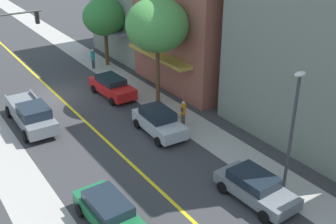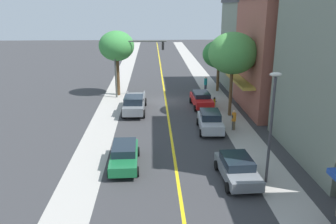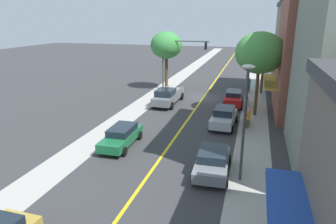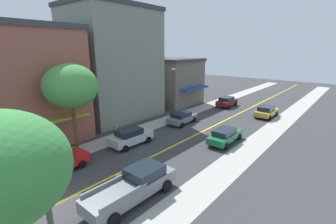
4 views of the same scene
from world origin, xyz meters
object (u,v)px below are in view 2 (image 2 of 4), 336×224
(red_sedan_left_curb, at_px, (201,99))
(pedestrian_teal_shirt, at_px, (206,84))
(silver_sedan_left_curb, at_px, (210,121))
(grey_pickup_truck, at_px, (134,103))
(parking_meter, at_px, (233,120))
(small_dog, at_px, (233,122))
(street_tree_right_corner, at_px, (233,53))
(street_tree_left_far, at_px, (219,54))
(street_lamp, at_px, (272,117))
(fire_hydrant, at_px, (214,101))
(traffic_light_mast, at_px, (131,58))
(green_sedan_right_curb, at_px, (124,155))
(pedestrian_orange_shirt, at_px, (234,120))
(street_tree_left_near, at_px, (117,46))
(grey_sedan_left_curb, at_px, (237,168))

(red_sedan_left_curb, distance_m, pedestrian_teal_shirt, 6.79)
(silver_sedan_left_curb, distance_m, grey_pickup_truck, 8.66)
(parking_meter, distance_m, small_dog, 1.23)
(grey_pickup_truck, xyz_separation_m, small_dog, (-8.82, 4.48, -0.59))
(street_tree_right_corner, height_order, pedestrian_teal_shirt, street_tree_right_corner)
(pedestrian_teal_shirt, bearing_deg, red_sedan_left_curb, 168.04)
(red_sedan_left_curb, bearing_deg, grey_pickup_truck, -79.67)
(red_sedan_left_curb, xyz_separation_m, pedestrian_teal_shirt, (-1.44, -6.64, 0.17))
(street_tree_left_far, bearing_deg, street_tree_right_corner, 86.28)
(parking_meter, bearing_deg, street_lamp, 90.09)
(fire_hydrant, height_order, parking_meter, parking_meter)
(street_tree_left_far, distance_m, street_lamp, 23.04)
(street_tree_left_far, height_order, fire_hydrant, street_tree_left_far)
(fire_hydrant, relative_size, traffic_light_mast, 0.13)
(parking_meter, distance_m, street_lamp, 9.61)
(green_sedan_right_curb, height_order, pedestrian_orange_shirt, pedestrian_orange_shirt)
(street_tree_left_near, height_order, parking_meter, street_tree_left_near)
(silver_sedan_left_curb, height_order, small_dog, silver_sedan_left_curb)
(green_sedan_right_curb, distance_m, small_dog, 11.63)
(fire_hydrant, height_order, small_dog, fire_hydrant)
(grey_sedan_left_curb, height_order, pedestrian_teal_shirt, pedestrian_teal_shirt)
(street_tree_left_far, bearing_deg, grey_sedan_left_curb, 82.50)
(street_tree_left_near, bearing_deg, traffic_light_mast, 146.15)
(grey_pickup_truck, bearing_deg, green_sedan_right_curb, 0.46)
(parking_meter, bearing_deg, red_sedan_left_curb, -76.83)
(red_sedan_left_curb, bearing_deg, street_tree_right_corner, 35.30)
(street_tree_left_near, distance_m, street_tree_right_corner, 14.17)
(pedestrian_orange_shirt, bearing_deg, traffic_light_mast, -141.31)
(pedestrian_teal_shirt, bearing_deg, street_tree_right_corner, -174.50)
(parking_meter, xyz_separation_m, green_sedan_right_curb, (8.64, 6.37, -0.11))
(grey_sedan_left_curb, distance_m, grey_pickup_truck, 15.75)
(grey_pickup_truck, bearing_deg, traffic_light_mast, -173.63)
(fire_hydrant, distance_m, grey_sedan_left_curb, 16.38)
(traffic_light_mast, height_order, street_lamp, street_lamp)
(street_tree_left_near, bearing_deg, grey_pickup_truck, 107.63)
(street_tree_left_far, bearing_deg, small_dog, 85.55)
(green_sedan_right_curb, distance_m, pedestrian_orange_shirt, 10.87)
(pedestrian_teal_shirt, bearing_deg, traffic_light_mast, 105.11)
(traffic_light_mast, bearing_deg, small_dog, -47.77)
(fire_hydrant, distance_m, traffic_light_mast, 10.49)
(street_tree_left_far, xyz_separation_m, traffic_light_mast, (10.37, 2.57, 0.06))
(street_tree_left_near, distance_m, grey_sedan_left_curb, 23.53)
(green_sedan_right_curb, height_order, small_dog, green_sedan_right_curb)
(fire_hydrant, distance_m, green_sedan_right_curb, 16.39)
(street_tree_left_near, xyz_separation_m, street_tree_left_far, (-12.04, -1.46, -1.19))
(pedestrian_orange_shirt, bearing_deg, red_sedan_left_curb, -166.14)
(parking_meter, relative_size, green_sedan_right_curb, 0.28)
(red_sedan_left_curb, xyz_separation_m, green_sedan_right_curb, (6.98, 13.46, -0.05))
(small_dog, bearing_deg, traffic_light_mast, 23.77)
(grey_sedan_left_curb, bearing_deg, pedestrian_orange_shirt, 165.90)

